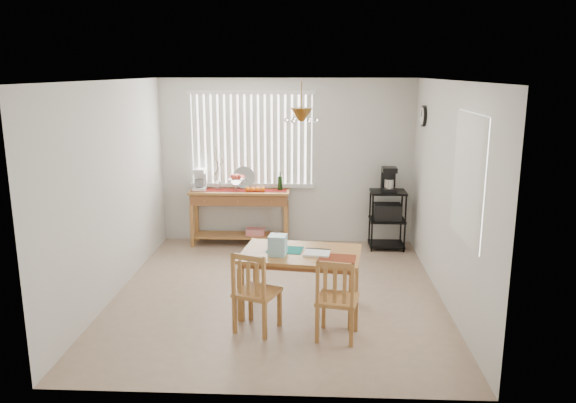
{
  "coord_description": "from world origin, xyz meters",
  "views": [
    {
      "loc": [
        0.43,
        -6.53,
        2.71
      ],
      "look_at": [
        0.1,
        0.55,
        1.05
      ],
      "focal_mm": 35.0,
      "sensor_mm": 36.0,
      "label": 1
    }
  ],
  "objects_px": {
    "cart_items": "(389,180)",
    "chair_right": "(337,300)",
    "sideboard": "(240,204)",
    "wire_cart": "(387,214)",
    "dining_table": "(301,259)",
    "chair_left": "(255,292)"
  },
  "relations": [
    {
      "from": "sideboard",
      "to": "wire_cart",
      "type": "xyz_separation_m",
      "value": [
        2.29,
        -0.1,
        -0.11
      ]
    },
    {
      "from": "wire_cart",
      "to": "chair_right",
      "type": "xyz_separation_m",
      "value": [
        -0.89,
        -3.09,
        -0.12
      ]
    },
    {
      "from": "cart_items",
      "to": "dining_table",
      "type": "distance_m",
      "value": 2.78
    },
    {
      "from": "sideboard",
      "to": "dining_table",
      "type": "relative_size",
      "value": 1.1
    },
    {
      "from": "sideboard",
      "to": "cart_items",
      "type": "distance_m",
      "value": 2.33
    },
    {
      "from": "cart_items",
      "to": "chair_left",
      "type": "bearing_deg",
      "value": -120.46
    },
    {
      "from": "chair_right",
      "to": "dining_table",
      "type": "bearing_deg",
      "value": 119.83
    },
    {
      "from": "cart_items",
      "to": "chair_right",
      "type": "relative_size",
      "value": 0.43
    },
    {
      "from": "wire_cart",
      "to": "dining_table",
      "type": "relative_size",
      "value": 0.64
    },
    {
      "from": "wire_cart",
      "to": "cart_items",
      "type": "relative_size",
      "value": 2.43
    },
    {
      "from": "sideboard",
      "to": "wire_cart",
      "type": "distance_m",
      "value": 2.3
    },
    {
      "from": "wire_cart",
      "to": "cart_items",
      "type": "xyz_separation_m",
      "value": [
        -0.0,
        0.01,
        0.54
      ]
    },
    {
      "from": "wire_cart",
      "to": "chair_left",
      "type": "relative_size",
      "value": 1.02
    },
    {
      "from": "cart_items",
      "to": "chair_left",
      "type": "relative_size",
      "value": 0.42
    },
    {
      "from": "sideboard",
      "to": "chair_left",
      "type": "xyz_separation_m",
      "value": [
        0.55,
        -3.05,
        -0.22
      ]
    },
    {
      "from": "dining_table",
      "to": "wire_cart",
      "type": "bearing_deg",
      "value": 62.08
    },
    {
      "from": "dining_table",
      "to": "chair_left",
      "type": "xyz_separation_m",
      "value": [
        -0.46,
        -0.54,
        -0.19
      ]
    },
    {
      "from": "chair_right",
      "to": "cart_items",
      "type": "bearing_deg",
      "value": 73.95
    },
    {
      "from": "chair_left",
      "to": "chair_right",
      "type": "xyz_separation_m",
      "value": [
        0.85,
        -0.14,
        -0.01
      ]
    },
    {
      "from": "chair_right",
      "to": "chair_left",
      "type": "bearing_deg",
      "value": 170.74
    },
    {
      "from": "chair_left",
      "to": "dining_table",
      "type": "bearing_deg",
      "value": 49.3
    },
    {
      "from": "cart_items",
      "to": "sideboard",
      "type": "bearing_deg",
      "value": 177.74
    }
  ]
}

